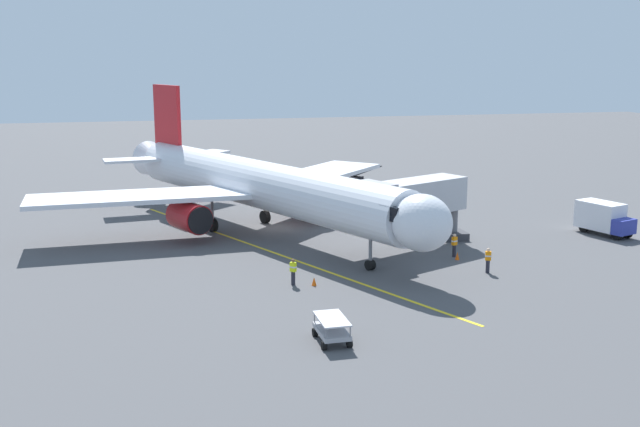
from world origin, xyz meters
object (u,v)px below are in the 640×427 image
jet_bridge (402,201)px  belt_loader_near_nose (354,178)px  safety_cone_nose_left (390,241)px  baggage_cart_starboard_side (332,329)px  box_truck_portside (604,218)px  ground_crew_wing_walker (488,260)px  ground_crew_marshaller (454,245)px  airplane (257,185)px  safety_cone_nose_right (314,281)px  safety_cone_wing_starboard (443,227)px  safety_cone_wing_port (457,256)px  ground_crew_loader (293,271)px

jet_bridge → belt_loader_near_nose: size_ratio=2.64×
safety_cone_nose_left → baggage_cart_starboard_side: bearing=63.5°
safety_cone_nose_left → box_truck_portside: bearing=177.9°
ground_crew_wing_walker → ground_crew_marshaller: bearing=-82.6°
ground_crew_marshaller → safety_cone_nose_left: ground_crew_marshaller is taller
airplane → safety_cone_nose_right: size_ratio=68.89×
safety_cone_nose_left → safety_cone_wing_starboard: (-5.79, -3.70, 0.00)m
safety_cone_nose_left → safety_cone_nose_right: same height
box_truck_portside → jet_bridge: bearing=3.4°
ground_crew_marshaller → safety_cone_wing_port: size_ratio=3.11×
jet_bridge → ground_crew_wing_walker: jet_bridge is taller
baggage_cart_starboard_side → safety_cone_wing_starboard: 26.70m
belt_loader_near_nose → safety_cone_nose_left: (4.72, 27.12, -0.44)m
airplane → safety_cone_wing_starboard: bearing=170.6°
belt_loader_near_nose → safety_cone_wing_starboard: (-1.08, 23.43, -0.44)m
safety_cone_nose_left → safety_cone_wing_port: 6.12m
ground_crew_marshaller → ground_crew_loader: 13.25m
jet_bridge → belt_loader_near_nose: jet_bridge is taller
jet_bridge → safety_cone_nose_left: bearing=-80.1°
baggage_cart_starboard_side → jet_bridge: bearing=-119.6°
airplane → ground_crew_wing_walker: size_ratio=22.16×
airplane → box_truck_portside: 28.21m
ground_crew_wing_walker → baggage_cart_starboard_side: bearing=36.4°
safety_cone_nose_right → ground_crew_wing_walker: bearing=-179.3°
baggage_cart_starboard_side → belt_loader_near_nose: bearing=-107.0°
box_truck_portside → safety_cone_nose_left: size_ratio=9.06×
belt_loader_near_nose → box_truck_portside: bearing=115.3°
safety_cone_nose_right → box_truck_portside: bearing=-162.4°
ground_crew_marshaller → ground_crew_wing_walker: size_ratio=1.00×
safety_cone_nose_left → safety_cone_wing_port: bearing=122.7°
ground_crew_marshaller → safety_cone_nose_right: size_ratio=3.11×
jet_bridge → belt_loader_near_nose: 29.34m
belt_loader_near_nose → safety_cone_nose_right: size_ratio=7.64×
ground_crew_loader → safety_cone_wing_starboard: size_ratio=3.11×
ground_crew_loader → belt_loader_near_nose: (-13.96, -35.55, -0.17)m
safety_cone_nose_right → safety_cone_wing_port: size_ratio=1.00×
airplane → safety_cone_wing_starboard: 15.80m
ground_crew_wing_walker → belt_loader_near_nose: 35.86m
jet_bridge → box_truck_portside: jet_bridge is taller
ground_crew_wing_walker → ground_crew_loader: size_ratio=1.00×
box_truck_portside → baggage_cart_starboard_side: box_truck_portside is taller
ground_crew_marshaller → baggage_cart_starboard_side: (12.57, 14.01, -0.23)m
box_truck_portside → ground_crew_loader: bearing=16.0°
safety_cone_wing_port → safety_cone_nose_right: bearing=18.2°
airplane → ground_crew_loader: size_ratio=22.16×
ground_crew_marshaller → safety_cone_nose_right: bearing=21.6°
jet_bridge → ground_crew_loader: size_ratio=6.49×
airplane → ground_crew_wing_walker: 20.24m
jet_bridge → safety_cone_nose_left: 3.90m
ground_crew_wing_walker → ground_crew_loader: bearing=-1.3°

